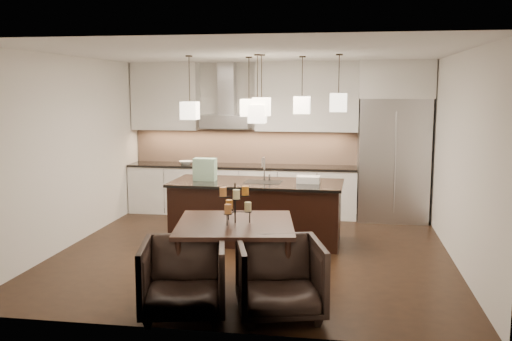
% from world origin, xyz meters
% --- Properties ---
extents(floor, '(5.50, 5.50, 0.02)m').
position_xyz_m(floor, '(0.00, 0.00, -0.01)').
color(floor, black).
rests_on(floor, ground).
extents(ceiling, '(5.50, 5.50, 0.02)m').
position_xyz_m(ceiling, '(0.00, 0.00, 2.81)').
color(ceiling, white).
rests_on(ceiling, wall_back).
extents(wall_back, '(5.50, 0.02, 2.80)m').
position_xyz_m(wall_back, '(0.00, 2.76, 1.40)').
color(wall_back, silver).
rests_on(wall_back, ground).
extents(wall_front, '(5.50, 0.02, 2.80)m').
position_xyz_m(wall_front, '(0.00, -2.76, 1.40)').
color(wall_front, silver).
rests_on(wall_front, ground).
extents(wall_left, '(0.02, 5.50, 2.80)m').
position_xyz_m(wall_left, '(-2.76, 0.00, 1.40)').
color(wall_left, silver).
rests_on(wall_left, ground).
extents(wall_right, '(0.02, 5.50, 2.80)m').
position_xyz_m(wall_right, '(2.76, 0.00, 1.40)').
color(wall_right, silver).
rests_on(wall_right, ground).
extents(refrigerator, '(1.20, 0.72, 2.15)m').
position_xyz_m(refrigerator, '(2.10, 2.38, 1.07)').
color(refrigerator, '#B7B7BA').
rests_on(refrigerator, floor).
extents(fridge_panel, '(1.26, 0.72, 0.65)m').
position_xyz_m(fridge_panel, '(2.10, 2.38, 2.47)').
color(fridge_panel, silver).
rests_on(fridge_panel, refrigerator).
extents(lower_cabinets, '(4.21, 0.62, 0.88)m').
position_xyz_m(lower_cabinets, '(-0.62, 2.43, 0.44)').
color(lower_cabinets, silver).
rests_on(lower_cabinets, floor).
extents(countertop, '(4.21, 0.66, 0.04)m').
position_xyz_m(countertop, '(-0.62, 2.43, 0.90)').
color(countertop, black).
rests_on(countertop, lower_cabinets).
extents(backsplash, '(4.21, 0.02, 0.63)m').
position_xyz_m(backsplash, '(-0.62, 2.73, 1.24)').
color(backsplash, tan).
rests_on(backsplash, countertop).
extents(upper_cab_left, '(1.25, 0.35, 1.25)m').
position_xyz_m(upper_cab_left, '(-2.10, 2.57, 2.17)').
color(upper_cab_left, silver).
rests_on(upper_cab_left, wall_back).
extents(upper_cab_right, '(1.85, 0.35, 1.25)m').
position_xyz_m(upper_cab_right, '(0.55, 2.57, 2.17)').
color(upper_cab_right, silver).
rests_on(upper_cab_right, wall_back).
extents(hood_canopy, '(0.90, 0.52, 0.24)m').
position_xyz_m(hood_canopy, '(-0.93, 2.48, 1.72)').
color(hood_canopy, '#B7B7BA').
rests_on(hood_canopy, wall_back).
extents(hood_chimney, '(0.30, 0.28, 0.96)m').
position_xyz_m(hood_chimney, '(-0.93, 2.59, 2.32)').
color(hood_chimney, '#B7B7BA').
rests_on(hood_chimney, hood_canopy).
extents(fruit_bowl, '(0.33, 0.33, 0.06)m').
position_xyz_m(fruit_bowl, '(-1.68, 2.38, 0.95)').
color(fruit_bowl, silver).
rests_on(fruit_bowl, countertop).
extents(island_body, '(2.53, 1.07, 0.88)m').
position_xyz_m(island_body, '(-0.05, 0.58, 0.44)').
color(island_body, black).
rests_on(island_body, floor).
extents(island_top, '(2.62, 1.15, 0.04)m').
position_xyz_m(island_top, '(-0.05, 0.58, 0.90)').
color(island_top, black).
rests_on(island_top, island_body).
extents(faucet, '(0.11, 0.24, 0.38)m').
position_xyz_m(faucet, '(0.05, 0.68, 1.11)').
color(faucet, silver).
rests_on(faucet, island_top).
extents(tote_bag, '(0.35, 0.19, 0.34)m').
position_xyz_m(tote_bag, '(-0.85, 0.59, 1.09)').
color(tote_bag, '#195A35').
rests_on(tote_bag, island_top).
extents(food_container, '(0.35, 0.25, 0.10)m').
position_xyz_m(food_container, '(0.73, 0.60, 0.97)').
color(food_container, silver).
rests_on(food_container, island_top).
extents(dining_table, '(1.51, 1.51, 0.79)m').
position_xyz_m(dining_table, '(0.04, -1.55, 0.40)').
color(dining_table, black).
rests_on(dining_table, floor).
extents(candelabra, '(0.43, 0.43, 0.46)m').
position_xyz_m(candelabra, '(0.04, -1.55, 1.02)').
color(candelabra, black).
rests_on(candelabra, dining_table).
extents(candle_a, '(0.09, 0.09, 0.11)m').
position_xyz_m(candle_a, '(0.18, -1.52, 0.98)').
color(candle_a, beige).
rests_on(candle_a, candelabra).
extents(candle_b, '(0.09, 0.09, 0.11)m').
position_xyz_m(candle_b, '(-0.06, -1.43, 0.98)').
color(candle_b, '#C57722').
rests_on(candle_b, candelabra).
extents(candle_c, '(0.09, 0.09, 0.11)m').
position_xyz_m(candle_c, '(-0.02, -1.68, 0.98)').
color(candle_c, '#B0703A').
rests_on(candle_c, candelabra).
extents(candle_d, '(0.09, 0.09, 0.11)m').
position_xyz_m(candle_d, '(0.14, -1.43, 1.15)').
color(candle_d, '#C57722').
rests_on(candle_d, candelabra).
extents(candle_e, '(0.09, 0.09, 0.11)m').
position_xyz_m(candle_e, '(-0.10, -1.55, 1.15)').
color(candle_e, '#B0703A').
rests_on(candle_e, candelabra).
extents(candle_f, '(0.09, 0.09, 0.11)m').
position_xyz_m(candle_f, '(0.08, -1.68, 1.15)').
color(candle_f, beige).
rests_on(candle_f, candelabra).
extents(armchair_left, '(1.02, 1.03, 0.79)m').
position_xyz_m(armchair_left, '(-0.33, -2.40, 0.40)').
color(armchair_left, black).
rests_on(armchair_left, floor).
extents(armchair_right, '(1.05, 1.07, 0.80)m').
position_xyz_m(armchair_right, '(0.64, -2.25, 0.40)').
color(armchair_right, black).
rests_on(armchair_right, floor).
extents(pendant_a, '(0.24, 0.24, 0.26)m').
position_xyz_m(pendant_a, '(-1.02, 0.39, 2.00)').
color(pendant_a, beige).
rests_on(pendant_a, ceiling).
extents(pendant_b, '(0.24, 0.24, 0.26)m').
position_xyz_m(pendant_b, '(-0.21, 0.82, 2.03)').
color(pendant_b, beige).
rests_on(pendant_b, ceiling).
extents(pendant_c, '(0.24, 0.24, 0.26)m').
position_xyz_m(pendant_c, '(0.06, 0.30, 2.06)').
color(pendant_c, beige).
rests_on(pendant_c, ceiling).
extents(pendant_d, '(0.24, 0.24, 0.26)m').
position_xyz_m(pendant_d, '(0.61, 0.79, 2.08)').
color(pendant_d, beige).
rests_on(pendant_d, ceiling).
extents(pendant_e, '(0.24, 0.24, 0.26)m').
position_xyz_m(pendant_e, '(1.16, 0.35, 2.13)').
color(pendant_e, beige).
rests_on(pendant_e, ceiling).
extents(pendant_f, '(0.24, 0.24, 0.26)m').
position_xyz_m(pendant_f, '(0.01, 0.25, 1.96)').
color(pendant_f, beige).
rests_on(pendant_f, ceiling).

